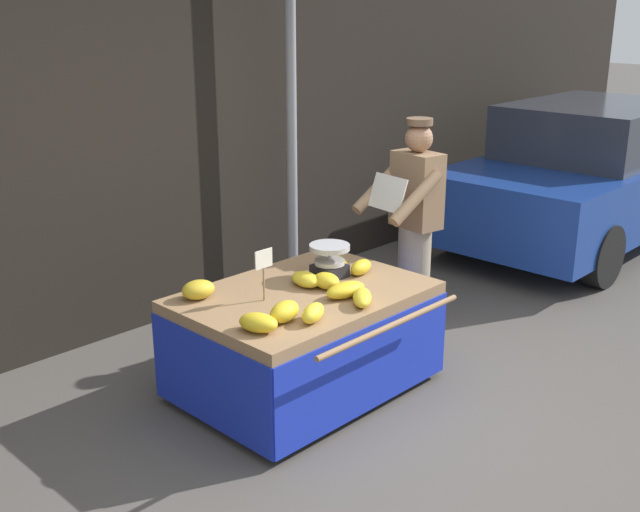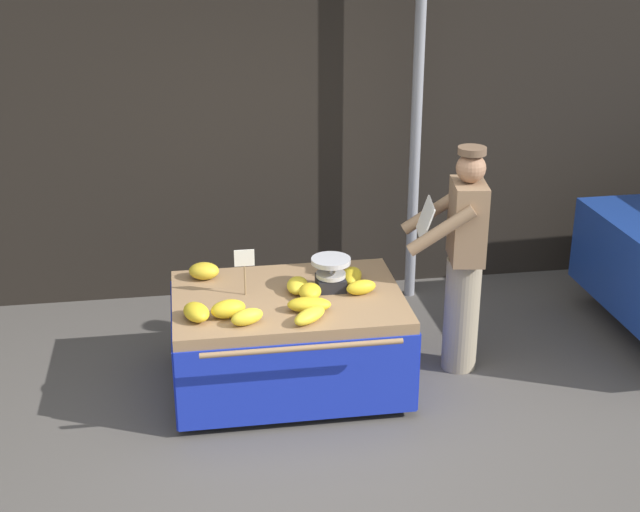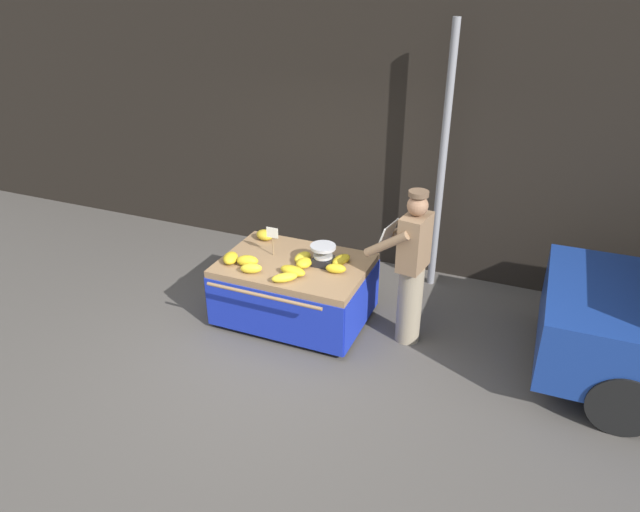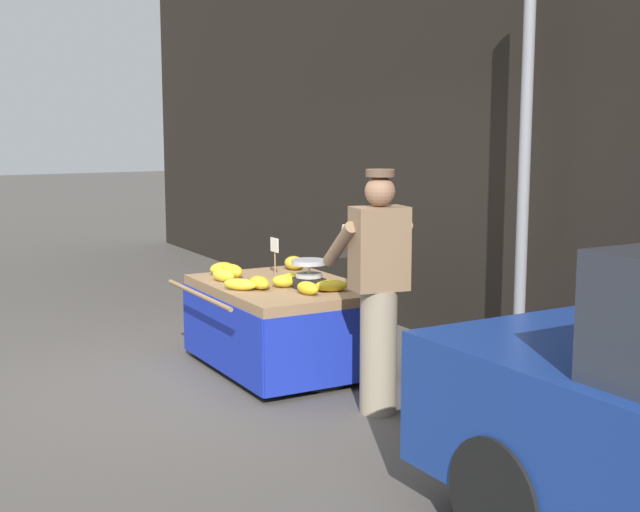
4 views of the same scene
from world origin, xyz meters
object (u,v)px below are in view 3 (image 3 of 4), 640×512
(weighing_scale, at_px, (323,255))
(vendor_person, at_px, (411,268))
(banana_bunch_2, at_px, (336,268))
(street_pole, at_px, (442,164))
(banana_bunch_1, at_px, (304,263))
(banana_bunch_0, at_px, (231,258))
(banana_bunch_6, at_px, (265,235))
(banana_bunch_7, at_px, (341,260))
(price_sign, at_px, (272,235))
(banana_bunch_9, at_px, (303,257))
(banana_bunch_4, at_px, (247,261))
(banana_bunch_3, at_px, (251,268))
(banana_bunch_8, at_px, (293,271))
(banana_cart, at_px, (295,277))
(banana_bunch_5, at_px, (285,278))

(weighing_scale, height_order, vendor_person, vendor_person)
(banana_bunch_2, xyz_separation_m, vendor_person, (0.77, 0.14, 0.10))
(street_pole, height_order, banana_bunch_1, street_pole)
(weighing_scale, xyz_separation_m, banana_bunch_0, (-0.96, -0.34, -0.06))
(street_pole, height_order, banana_bunch_6, street_pole)
(banana_bunch_7, relative_size, vendor_person, 0.16)
(street_pole, height_order, price_sign, street_pole)
(banana_bunch_6, relative_size, banana_bunch_9, 0.90)
(banana_bunch_0, relative_size, banana_bunch_4, 1.01)
(price_sign, height_order, banana_bunch_3, price_sign)
(banana_bunch_7, relative_size, banana_bunch_8, 0.90)
(weighing_scale, height_order, banana_bunch_7, weighing_scale)
(banana_bunch_7, bearing_deg, banana_bunch_3, -144.61)
(banana_bunch_4, xyz_separation_m, banana_bunch_7, (0.92, 0.45, -0.02))
(price_sign, distance_m, banana_bunch_1, 0.50)
(banana_bunch_0, xyz_separation_m, banana_bunch_1, (0.79, 0.21, -0.00))
(banana_bunch_4, height_order, banana_bunch_6, same)
(banana_bunch_6, bearing_deg, banana_cart, -34.74)
(banana_bunch_1, bearing_deg, street_pole, 53.08)
(weighing_scale, relative_size, banana_bunch_8, 0.95)
(street_pole, xyz_separation_m, vendor_person, (0.03, -1.33, -0.71))
(banana_bunch_4, distance_m, banana_bunch_6, 0.68)
(banana_bunch_7, bearing_deg, banana_bunch_4, -154.13)
(banana_cart, distance_m, banana_bunch_1, 0.29)
(banana_bunch_2, bearing_deg, banana_bunch_5, -137.91)
(banana_bunch_1, height_order, banana_bunch_2, same)
(banana_bunch_4, xyz_separation_m, vendor_person, (1.72, 0.36, 0.09))
(banana_bunch_1, distance_m, vendor_person, 1.15)
(banana_bunch_0, xyz_separation_m, banana_bunch_9, (0.72, 0.33, -0.01))
(weighing_scale, height_order, price_sign, price_sign)
(banana_bunch_2, bearing_deg, banana_bunch_4, -166.64)
(banana_bunch_0, bearing_deg, vendor_person, 10.67)
(banana_bunch_6, bearing_deg, banana_bunch_0, -96.49)
(banana_bunch_3, bearing_deg, vendor_person, 16.88)
(banana_cart, xyz_separation_m, weighing_scale, (0.32, 0.07, 0.31))
(vendor_person, bearing_deg, banana_bunch_9, -178.62)
(banana_bunch_0, height_order, banana_bunch_3, same)
(banana_bunch_1, bearing_deg, price_sign, 163.97)
(weighing_scale, distance_m, banana_bunch_2, 0.24)
(banana_bunch_3, distance_m, banana_bunch_5, 0.41)
(banana_bunch_7, bearing_deg, banana_bunch_6, 168.24)
(vendor_person, bearing_deg, banana_cart, -176.00)
(banana_bunch_0, bearing_deg, street_pole, 41.68)
(vendor_person, bearing_deg, banana_bunch_6, 170.72)
(price_sign, xyz_separation_m, banana_bunch_9, (0.37, -0.00, -0.20))
(street_pole, distance_m, banana_bunch_5, 2.33)
(price_sign, distance_m, banana_bunch_5, 0.66)
(banana_cart, xyz_separation_m, banana_bunch_8, (0.11, -0.27, 0.24))
(banana_bunch_0, xyz_separation_m, banana_bunch_7, (1.13, 0.45, -0.01))
(banana_cart, relative_size, banana_bunch_0, 6.77)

